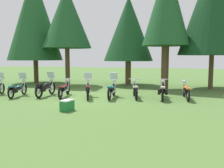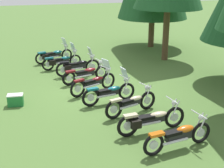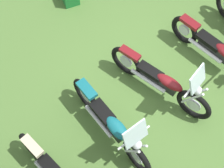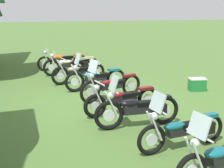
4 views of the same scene
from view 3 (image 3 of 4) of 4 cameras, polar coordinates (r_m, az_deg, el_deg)
The scene contains 4 objects.
ground_plane at distance 6.98m, azimuth 8.68°, elevation -2.21°, with size 80.00×80.00×0.00m, color #4C7033.
motorcycle_3 at distance 7.31m, azimuth 17.32°, elevation 5.31°, with size 0.88×2.32×0.99m.
motorcycle_4 at distance 6.62m, azimuth 8.16°, elevation 0.54°, with size 1.09×2.18×1.38m.
motorcycle_5 at distance 6.14m, azimuth -0.22°, elevation -6.67°, with size 0.69×2.26×1.37m.
Camera 3 is at (2.46, 2.37, 6.09)m, focal length 54.35 mm.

